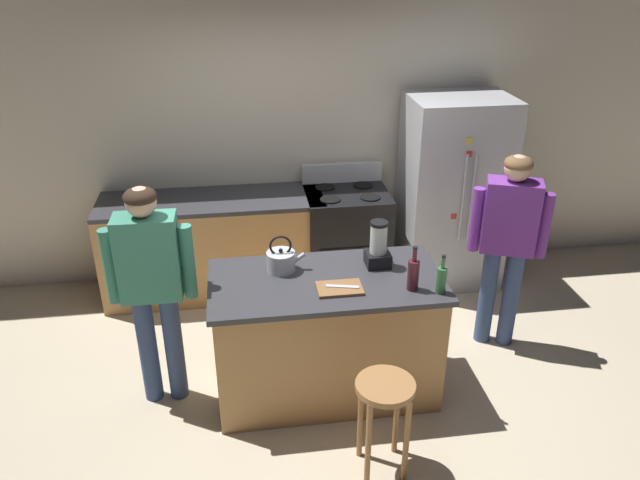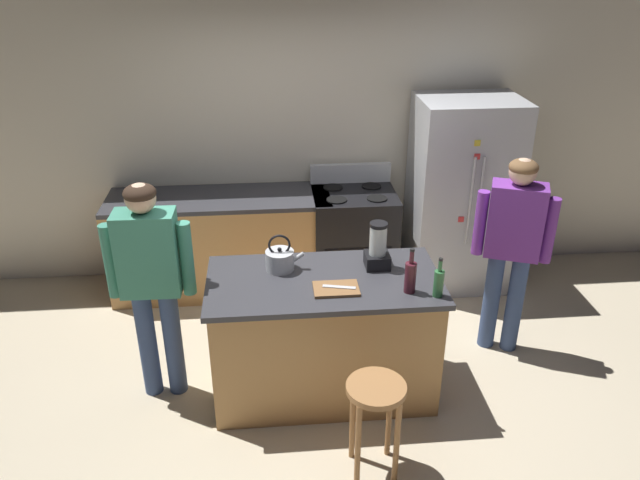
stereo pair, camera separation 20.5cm
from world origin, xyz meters
name	(u,v)px [view 1 (the left image)]	position (x,y,z in m)	size (l,w,h in m)	color
ground_plane	(326,387)	(0.00, 0.00, 0.00)	(14.00, 14.00, 0.00)	beige
back_wall	(295,137)	(0.00, 1.95, 1.35)	(8.00, 0.10, 2.70)	beige
kitchen_island	(326,336)	(0.00, 0.00, 0.47)	(1.60, 0.82, 0.94)	#B7844C
back_counter_run	(215,246)	(-0.80, 1.55, 0.47)	(2.00, 0.64, 0.94)	#B7844C
refrigerator	(452,192)	(1.42, 1.50, 0.89)	(0.90, 0.73, 1.78)	#B7BABF
stove_range	(346,238)	(0.43, 1.52, 0.48)	(0.76, 0.65, 1.12)	black
person_by_island_left	(151,278)	(-1.17, 0.08, 0.99)	(0.59, 0.23, 1.64)	#384C7A
person_by_sink_right	(508,235)	(1.47, 0.40, 0.98)	(0.58, 0.35, 1.62)	#384C7A
bar_stool	(384,403)	(0.23, -0.80, 0.52)	(0.36, 0.36, 0.67)	#9E6B3D
blender_appliance	(378,247)	(0.39, 0.15, 1.08)	(0.17, 0.17, 0.34)	black
bottle_olive_oil	(442,279)	(0.71, -0.28, 1.04)	(0.07, 0.07, 0.28)	#2D6638
bottle_wine	(413,274)	(0.54, -0.21, 1.05)	(0.08, 0.08, 0.32)	#471923
tea_kettle	(281,260)	(-0.29, 0.17, 1.01)	(0.28, 0.20, 0.27)	#B7BABF
cutting_board	(340,288)	(0.07, -0.15, 0.95)	(0.30, 0.20, 0.02)	brown
chef_knife	(343,286)	(0.09, -0.15, 0.96)	(0.22, 0.03, 0.01)	#B7BABF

